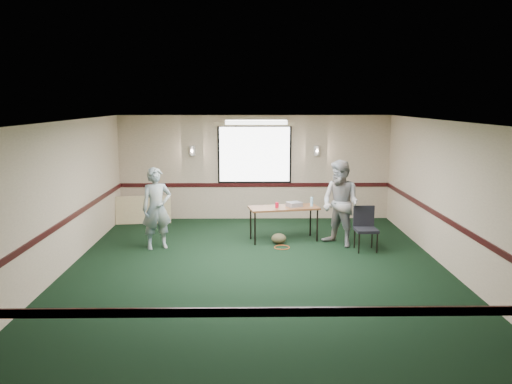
{
  "coord_description": "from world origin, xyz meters",
  "views": [
    {
      "loc": [
        -0.14,
        -8.83,
        3.04
      ],
      "look_at": [
        0.0,
        1.3,
        1.2
      ],
      "focal_mm": 35.0,
      "sensor_mm": 36.0,
      "label": 1
    }
  ],
  "objects_px": {
    "folding_table": "(284,209)",
    "person_left": "(157,208)",
    "projector": "(294,204)",
    "person_right": "(340,204)",
    "conference_chair": "(365,225)"
  },
  "relations": [
    {
      "from": "person_right",
      "to": "conference_chair",
      "type": "bearing_deg",
      "value": 15.23
    },
    {
      "from": "folding_table",
      "to": "person_right",
      "type": "bearing_deg",
      "value": -30.2
    },
    {
      "from": "folding_table",
      "to": "projector",
      "type": "relative_size",
      "value": 5.34
    },
    {
      "from": "folding_table",
      "to": "conference_chair",
      "type": "height_order",
      "value": "conference_chair"
    },
    {
      "from": "person_left",
      "to": "person_right",
      "type": "bearing_deg",
      "value": -20.16
    },
    {
      "from": "projector",
      "to": "person_left",
      "type": "height_order",
      "value": "person_left"
    },
    {
      "from": "folding_table",
      "to": "person_right",
      "type": "xyz_separation_m",
      "value": [
        1.17,
        -0.41,
        0.21
      ]
    },
    {
      "from": "folding_table",
      "to": "person_left",
      "type": "distance_m",
      "value": 2.75
    },
    {
      "from": "folding_table",
      "to": "person_left",
      "type": "height_order",
      "value": "person_left"
    },
    {
      "from": "folding_table",
      "to": "conference_chair",
      "type": "relative_size",
      "value": 1.77
    },
    {
      "from": "projector",
      "to": "person_left",
      "type": "distance_m",
      "value": 2.98
    },
    {
      "from": "conference_chair",
      "to": "person_right",
      "type": "bearing_deg",
      "value": 144.92
    },
    {
      "from": "projector",
      "to": "person_left",
      "type": "bearing_deg",
      "value": 163.16
    },
    {
      "from": "person_left",
      "to": "conference_chair",
      "type": "bearing_deg",
      "value": -24.41
    },
    {
      "from": "folding_table",
      "to": "projector",
      "type": "xyz_separation_m",
      "value": [
        0.23,
        0.04,
        0.11
      ]
    }
  ]
}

